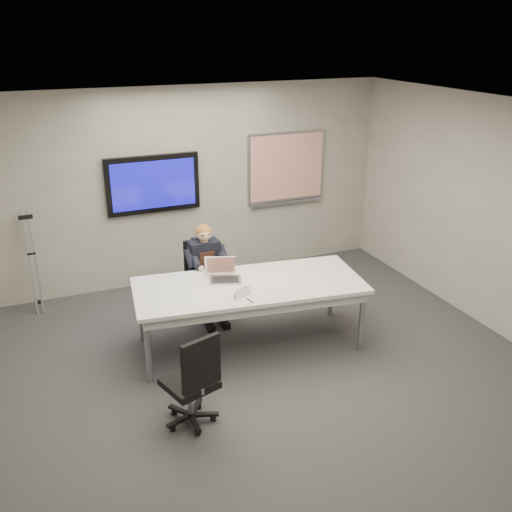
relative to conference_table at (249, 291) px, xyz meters
name	(u,v)px	position (x,y,z in m)	size (l,w,h in m)	color
floor	(273,382)	(-0.06, -0.80, -0.71)	(6.00, 6.00, 0.02)	#323235
ceiling	(276,115)	(-0.06, -0.80, 2.09)	(6.00, 6.00, 0.02)	silver
wall_back	(187,186)	(-0.06, 2.20, 0.69)	(6.00, 0.02, 2.80)	gray
wall_front	(509,464)	(-0.06, -3.80, 0.69)	(6.00, 0.02, 2.80)	gray
wall_right	(508,223)	(2.94, -0.80, 0.69)	(0.02, 6.00, 2.80)	gray
conference_table	(249,291)	(0.00, 0.00, 0.00)	(2.72, 1.41, 0.80)	white
tv_display	(153,184)	(-0.56, 2.14, 0.79)	(1.30, 0.09, 0.80)	black
whiteboard	(286,168)	(1.49, 2.17, 0.82)	(1.25, 0.08, 1.10)	#989AA0
office_chair_far	(204,290)	(-0.22, 1.05, -0.41)	(0.49, 0.49, 0.97)	black
office_chair_near	(193,396)	(-1.04, -1.14, -0.40)	(0.60, 0.60, 1.00)	black
seated_person	(209,283)	(-0.22, 0.82, -0.21)	(0.38, 0.66, 1.23)	#1D2331
crutch	(32,260)	(-2.25, 1.96, -0.01)	(0.19, 0.40, 1.40)	#ADAFB5
laptop	(223,274)	(-0.23, 0.24, 0.16)	(0.43, 0.45, 0.26)	#B8B8BB
name_tent	(242,292)	(-0.18, -0.26, 0.14)	(0.22, 0.06, 0.09)	white
pen	(250,300)	(-0.16, -0.40, 0.10)	(0.01, 0.01, 0.13)	black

